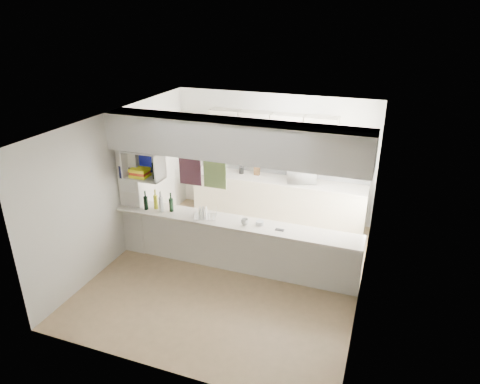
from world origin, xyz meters
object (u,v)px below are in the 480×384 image
at_px(microwave, 301,174).
at_px(wine_bottles, 158,203).
at_px(bowl, 304,166).
at_px(dish_rack, 205,213).

distance_m(microwave, wine_bottles, 2.96).
bearing_deg(wine_bottles, bowl, 46.09).
xyz_separation_m(dish_rack, wine_bottles, (-0.86, -0.03, 0.06)).
bearing_deg(bowl, microwave, 156.99).
distance_m(microwave, bowl, 0.20).
xyz_separation_m(microwave, wine_bottles, (-2.02, -2.16, -0.02)).
distance_m(microwave, dish_rack, 2.43).
relative_size(bowl, dish_rack, 0.64).
relative_size(bowl, wine_bottles, 0.53).
bearing_deg(dish_rack, bowl, 43.25).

